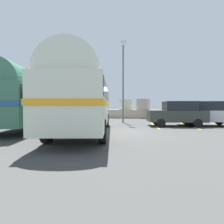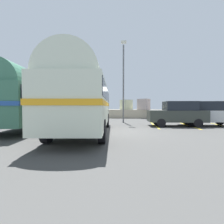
# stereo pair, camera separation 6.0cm
# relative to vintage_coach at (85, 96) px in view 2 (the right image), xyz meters

# --- Properties ---
(ground) EXTENTS (32.00, 26.00, 0.02)m
(ground) POSITION_rel_vintage_coach_xyz_m (1.70, 0.61, -2.04)
(ground) COLOR #40403F
(breakwater) EXTENTS (31.36, 2.46, 2.49)m
(breakwater) POSITION_rel_vintage_coach_xyz_m (1.31, 12.41, -1.29)
(breakwater) COLOR #B5A78F
(breakwater) RESTS_ON ground
(parking_lines) EXTENTS (5.32, 4.40, 0.01)m
(parking_lines) POSITION_rel_vintage_coach_xyz_m (6.99, 4.11, -2.03)
(parking_lines) COLOR yellow
(parking_lines) RESTS_ON ground
(vintage_coach) EXTENTS (3.30, 8.79, 3.70)m
(vintage_coach) POSITION_rel_vintage_coach_xyz_m (0.00, 0.00, 0.00)
(vintage_coach) COLOR black
(vintage_coach) RESTS_ON ground
(second_coach) EXTENTS (3.60, 8.84, 3.70)m
(second_coach) POSITION_rel_vintage_coach_xyz_m (-4.04, 1.62, 0.00)
(second_coach) COLOR black
(second_coach) RESTS_ON ground
(parked_car_nearest) EXTENTS (4.17, 1.87, 1.86)m
(parked_car_nearest) POSITION_rel_vintage_coach_xyz_m (5.99, 3.81, -1.08)
(parked_car_nearest) COLOR black
(parked_car_nearest) RESTS_ON ground
(parked_car_middle) EXTENTS (4.20, 1.95, 1.86)m
(parked_car_middle) POSITION_rel_vintage_coach_xyz_m (8.38, 4.30, -1.08)
(parked_car_middle) COLOR black
(parked_car_middle) RESTS_ON ground
(lamp_post) EXTENTS (0.44, 1.10, 7.09)m
(lamp_post) POSITION_rel_vintage_coach_xyz_m (1.89, 6.07, 1.91)
(lamp_post) COLOR #5B5B60
(lamp_post) RESTS_ON ground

